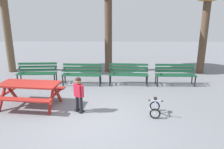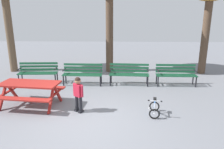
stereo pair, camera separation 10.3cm
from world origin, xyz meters
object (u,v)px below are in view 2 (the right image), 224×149
(park_bench_far_right, at_px, (176,73))
(child_standing, at_px, (78,92))
(park_bench_left, at_px, (83,72))
(kids_bicycle, at_px, (154,108))
(park_bench_right, at_px, (129,72))
(park_bench_far_left, at_px, (38,71))
(picnic_table, at_px, (30,88))

(park_bench_far_right, height_order, child_standing, child_standing)
(park_bench_left, xyz_separation_m, park_bench_far_right, (3.80, 0.02, 0.00))
(kids_bicycle, bearing_deg, park_bench_left, 132.63)
(park_bench_left, height_order, park_bench_far_right, same)
(park_bench_right, height_order, child_standing, child_standing)
(park_bench_far_left, bearing_deg, picnic_table, -74.95)
(park_bench_far_right, bearing_deg, park_bench_right, 178.83)
(park_bench_far_left, bearing_deg, kids_bicycle, -33.17)
(picnic_table, bearing_deg, park_bench_far_right, 24.08)
(park_bench_far_left, distance_m, park_bench_left, 1.91)
(park_bench_far_left, distance_m, park_bench_right, 3.81)
(picnic_table, bearing_deg, park_bench_left, 60.57)
(park_bench_far_right, xyz_separation_m, kids_bicycle, (-1.28, -2.75, -0.31))
(park_bench_left, bearing_deg, park_bench_far_left, 175.25)
(park_bench_left, bearing_deg, picnic_table, -119.43)
(park_bench_left, bearing_deg, kids_bicycle, -47.37)
(child_standing, bearing_deg, kids_bicycle, -3.35)
(park_bench_far_right, distance_m, child_standing, 4.37)
(park_bench_far_left, bearing_deg, park_bench_far_right, -1.36)
(picnic_table, relative_size, kids_bicycle, 3.21)
(park_bench_right, distance_m, kids_bicycle, 2.88)
(picnic_table, xyz_separation_m, kids_bicycle, (3.78, -0.49, -0.39))
(park_bench_right, bearing_deg, park_bench_far_right, -1.17)
(picnic_table, bearing_deg, park_bench_far_left, 105.05)
(picnic_table, height_order, park_bench_far_left, park_bench_far_left)
(park_bench_left, distance_m, child_standing, 2.62)
(picnic_table, xyz_separation_m, park_bench_right, (3.17, 2.30, -0.08))
(park_bench_right, height_order, kids_bicycle, park_bench_right)
(park_bench_right, relative_size, park_bench_far_right, 1.01)
(park_bench_right, distance_m, park_bench_far_right, 1.90)
(park_bench_right, xyz_separation_m, child_standing, (-1.59, -2.66, 0.12))
(park_bench_far_right, bearing_deg, park_bench_far_left, 178.64)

